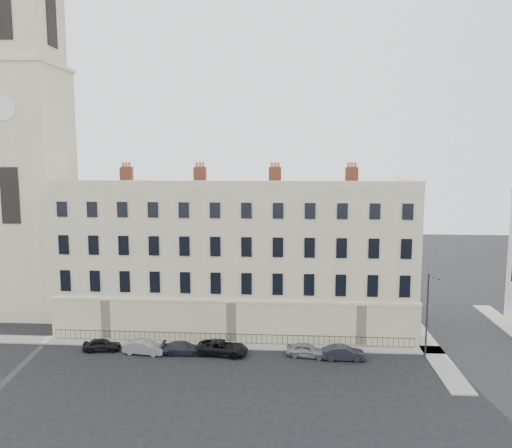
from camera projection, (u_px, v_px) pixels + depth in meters
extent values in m
plane|color=black|center=(293.00, 369.00, 42.61)|extent=(160.00, 160.00, 0.00)
cube|color=#C5BA93|center=(238.00, 255.00, 53.93)|extent=(36.00, 12.00, 15.00)
cube|color=beige|center=(231.00, 322.00, 48.63)|extent=(36.10, 0.18, 4.00)
cube|color=beige|center=(406.00, 308.00, 53.38)|extent=(0.18, 12.10, 4.00)
cube|color=#C5BA93|center=(231.00, 185.00, 47.13)|extent=(36.00, 0.35, 0.80)
cube|color=#C5BA93|center=(408.00, 183.00, 51.68)|extent=(0.35, 12.00, 0.80)
cube|color=brown|center=(127.00, 176.00, 53.68)|extent=(1.30, 0.70, 2.00)
cube|color=brown|center=(200.00, 176.00, 53.12)|extent=(1.30, 0.70, 2.00)
cube|color=brown|center=(275.00, 177.00, 52.57)|extent=(1.30, 0.70, 2.00)
cube|color=brown|center=(352.00, 177.00, 52.01)|extent=(1.30, 0.70, 2.00)
cube|color=#C5BA93|center=(30.00, 193.00, 56.75)|extent=(8.00, 8.00, 28.00)
cube|color=#C5BA93|center=(20.00, 19.00, 54.31)|extent=(7.04, 7.04, 10.00)
cube|color=black|center=(0.00, 4.00, 50.71)|extent=(2.20, 0.14, 7.00)
cylinder|color=white|center=(4.00, 109.00, 51.58)|extent=(2.40, 0.14, 2.40)
cube|color=gray|center=(189.00, 344.00, 48.24)|extent=(48.00, 2.00, 0.12)
cube|color=gray|center=(423.00, 339.00, 49.61)|extent=(2.00, 24.00, 0.12)
cube|color=black|center=(231.00, 334.00, 48.24)|extent=(35.00, 0.04, 0.04)
cube|color=black|center=(231.00, 343.00, 48.35)|extent=(35.00, 0.04, 0.04)
imported|color=black|center=(102.00, 345.00, 46.60)|extent=(3.60, 1.84, 1.17)
imported|color=gray|center=(144.00, 347.00, 45.88)|extent=(3.99, 1.78, 1.27)
imported|color=#21242C|center=(184.00, 348.00, 45.83)|extent=(4.00, 1.79, 1.14)
imported|color=black|center=(222.00, 348.00, 45.70)|extent=(4.96, 2.75, 1.31)
imported|color=gray|center=(307.00, 350.00, 45.21)|extent=(3.89, 2.07, 1.26)
imported|color=black|center=(344.00, 353.00, 44.53)|extent=(3.84, 1.36, 1.26)
cylinder|color=#29292D|center=(427.00, 315.00, 44.80)|extent=(0.15, 0.15, 7.72)
cylinder|color=#29292D|center=(434.00, 276.00, 43.68)|extent=(0.64, 1.38, 0.10)
cube|color=#29292D|center=(439.00, 278.00, 43.06)|extent=(0.34, 0.51, 0.12)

